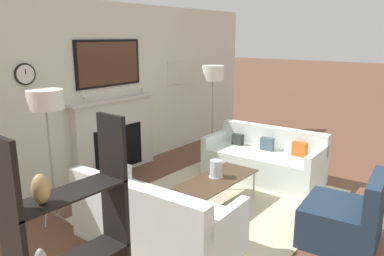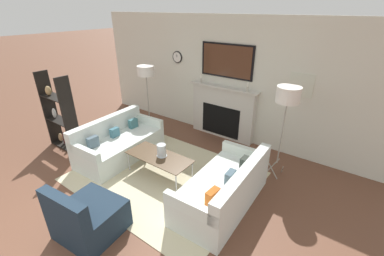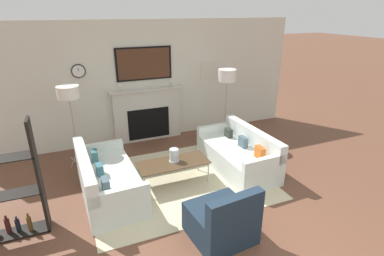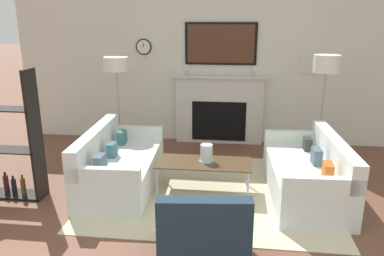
% 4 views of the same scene
% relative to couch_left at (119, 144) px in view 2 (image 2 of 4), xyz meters
% --- Properties ---
extents(fireplace_wall, '(7.44, 0.28, 2.70)m').
position_rel_couch_left_xyz_m(fireplace_wall, '(1.24, 2.15, 0.95)').
color(fireplace_wall, silver).
rests_on(fireplace_wall, ground_plane).
extents(area_rug, '(3.08, 2.50, 0.01)m').
position_rel_couch_left_xyz_m(area_rug, '(1.24, 0.00, -0.28)').
color(area_rug, beige).
rests_on(area_rug, ground_plane).
extents(couch_left, '(0.94, 1.80, 0.79)m').
position_rel_couch_left_xyz_m(couch_left, '(0.00, 0.00, 0.00)').
color(couch_left, silver).
rests_on(couch_left, ground_plane).
extents(couch_right, '(0.91, 1.80, 0.78)m').
position_rel_couch_left_xyz_m(couch_right, '(2.47, 0.00, 0.00)').
color(couch_right, silver).
rests_on(couch_right, ground_plane).
extents(armchair, '(0.85, 0.84, 0.82)m').
position_rel_couch_left_xyz_m(armchair, '(1.28, -1.58, -0.01)').
color(armchair, '#1D2D3D').
rests_on(armchair, ground_plane).
extents(coffee_table, '(1.23, 0.53, 0.41)m').
position_rel_couch_left_xyz_m(coffee_table, '(1.14, -0.02, 0.10)').
color(coffee_table, '#4C3823').
rests_on(coffee_table, ground_plane).
extents(hurricane_candle, '(0.19, 0.19, 0.23)m').
position_rel_couch_left_xyz_m(hurricane_candle, '(1.17, 0.02, 0.23)').
color(hurricane_candle, silver).
rests_on(hurricane_candle, coffee_table).
extents(floor_lamp_left, '(0.40, 0.40, 1.62)m').
position_rel_couch_left_xyz_m(floor_lamp_left, '(-0.38, 1.27, 1.19)').
color(floor_lamp_left, '#9E998E').
rests_on(floor_lamp_left, ground_plane).
extents(floor_lamp_right, '(0.39, 0.39, 1.69)m').
position_rel_couch_left_xyz_m(floor_lamp_right, '(2.85, 1.27, 1.24)').
color(floor_lamp_right, '#9E998E').
rests_on(floor_lamp_right, ground_plane).
extents(shelf_unit, '(0.83, 0.28, 1.64)m').
position_rel_couch_left_xyz_m(shelf_unit, '(-1.30, -0.44, 0.46)').
color(shelf_unit, black).
rests_on(shelf_unit, ground_plane).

